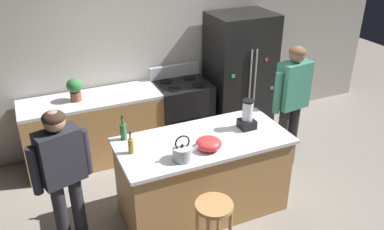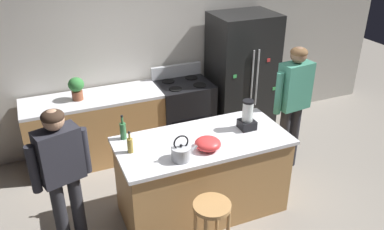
% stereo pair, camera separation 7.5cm
% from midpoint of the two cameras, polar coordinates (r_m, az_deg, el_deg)
% --- Properties ---
extents(ground_plane, '(14.00, 14.00, 0.00)m').
position_cam_midpoint_polar(ground_plane, '(4.81, 1.89, -13.17)').
color(ground_plane, gray).
extents(back_wall, '(8.00, 0.10, 2.70)m').
position_cam_midpoint_polar(back_wall, '(5.78, -6.07, 9.18)').
color(back_wall, '#BCB7AD').
rests_on(back_wall, ground_plane).
extents(kitchen_island, '(1.85, 0.88, 0.94)m').
position_cam_midpoint_polar(kitchen_island, '(4.52, 1.98, -8.59)').
color(kitchen_island, '#B7844C').
rests_on(kitchen_island, ground_plane).
extents(back_counter_run, '(2.00, 0.64, 0.94)m').
position_cam_midpoint_polar(back_counter_run, '(5.60, -12.23, -1.75)').
color(back_counter_run, '#B7844C').
rests_on(back_counter_run, ground_plane).
extents(refrigerator, '(0.90, 0.73, 1.85)m').
position_cam_midpoint_polar(refrigerator, '(6.03, 7.40, 5.55)').
color(refrigerator, black).
rests_on(refrigerator, ground_plane).
extents(stove_range, '(0.76, 0.65, 1.12)m').
position_cam_midpoint_polar(stove_range, '(5.85, -0.80, 0.37)').
color(stove_range, black).
rests_on(stove_range, ground_plane).
extents(person_by_island_left, '(0.59, 0.32, 1.55)m').
position_cam_midpoint_polar(person_by_island_left, '(4.00, -17.55, -7.21)').
color(person_by_island_left, '#26262B').
rests_on(person_by_island_left, ground_plane).
extents(person_by_sink_right, '(0.60, 0.26, 1.68)m').
position_cam_midpoint_polar(person_by_sink_right, '(5.19, 14.63, 2.37)').
color(person_by_sink_right, '#26262B').
rests_on(person_by_sink_right, ground_plane).
extents(bar_stool, '(0.36, 0.36, 0.69)m').
position_cam_midpoint_polar(bar_stool, '(3.90, 3.39, -14.31)').
color(bar_stool, '#B7844C').
rests_on(bar_stool, ground_plane).
extents(potted_plant, '(0.20, 0.20, 0.30)m').
position_cam_midpoint_polar(potted_plant, '(5.29, -15.73, 3.84)').
color(potted_plant, brown).
rests_on(potted_plant, back_counter_run).
extents(blender_appliance, '(0.17, 0.17, 0.34)m').
position_cam_midpoint_polar(blender_appliance, '(4.46, 8.36, -0.26)').
color(blender_appliance, black).
rests_on(blender_appliance, kitchen_island).
extents(bottle_olive_oil, '(0.07, 0.07, 0.28)m').
position_cam_midpoint_polar(bottle_olive_oil, '(4.29, -9.29, -2.16)').
color(bottle_olive_oil, '#2D6638').
rests_on(bottle_olive_oil, kitchen_island).
extents(bottle_vinegar, '(0.06, 0.06, 0.24)m').
position_cam_midpoint_polar(bottle_vinegar, '(4.05, -8.27, -4.21)').
color(bottle_vinegar, olive).
rests_on(bottle_vinegar, kitchen_island).
extents(mixing_bowl, '(0.27, 0.27, 0.12)m').
position_cam_midpoint_polar(mixing_bowl, '(4.08, 2.79, -4.10)').
color(mixing_bowl, red).
rests_on(mixing_bowl, kitchen_island).
extents(tea_kettle, '(0.28, 0.20, 0.27)m').
position_cam_midpoint_polar(tea_kettle, '(3.90, -0.97, -5.33)').
color(tea_kettle, '#B7BABF').
rests_on(tea_kettle, kitchen_island).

